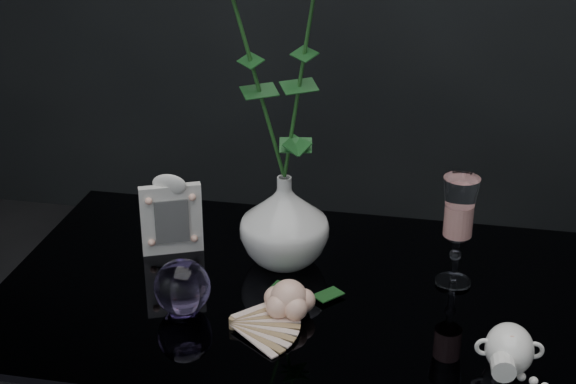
% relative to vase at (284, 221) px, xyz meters
% --- Properties ---
extents(vase, '(0.17, 0.17, 0.15)m').
position_rel_vase_xyz_m(vase, '(0.00, 0.00, 0.00)').
color(vase, silver).
rests_on(vase, table).
extents(wine_glass, '(0.06, 0.06, 0.18)m').
position_rel_vase_xyz_m(wine_glass, '(0.28, -0.02, 0.01)').
color(wine_glass, white).
rests_on(wine_glass, table).
extents(picture_frame, '(0.13, 0.12, 0.14)m').
position_rel_vase_xyz_m(picture_frame, '(-0.19, -0.00, -0.00)').
color(picture_frame, silver).
rests_on(picture_frame, table).
extents(paperweight, '(0.10, 0.10, 0.08)m').
position_rel_vase_xyz_m(paperweight, '(-0.12, -0.18, -0.03)').
color(paperweight, '#9277C2').
rests_on(paperweight, table).
extents(paper_fan, '(0.23, 0.20, 0.02)m').
position_rel_vase_xyz_m(paper_fan, '(-0.03, -0.21, -0.07)').
color(paper_fan, beige).
rests_on(paper_fan, table).
extents(loose_rose, '(0.18, 0.20, 0.06)m').
position_rel_vase_xyz_m(loose_rose, '(0.04, -0.16, -0.05)').
color(loose_rose, '#EDB399').
rests_on(loose_rose, table).
extents(pearl_jar, '(0.24, 0.25, 0.07)m').
position_rel_vase_xyz_m(pearl_jar, '(0.35, -0.23, -0.04)').
color(pearl_jar, white).
rests_on(pearl_jar, table).
extents(roses, '(0.21, 0.12, 0.43)m').
position_rel_vase_xyz_m(roses, '(-0.00, -0.00, 0.28)').
color(roses, '#FFB19C').
rests_on(roses, vase).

